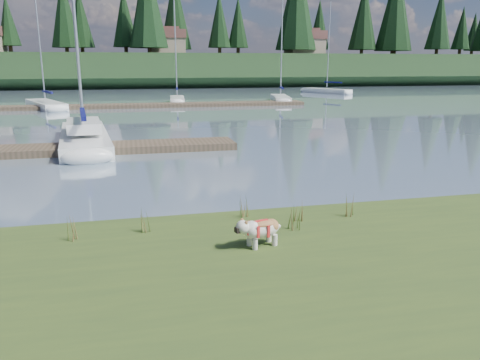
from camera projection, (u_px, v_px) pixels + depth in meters
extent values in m
plane|color=#7F95AA|center=(135.00, 107.00, 40.25)|extent=(200.00, 200.00, 0.00)
cube|color=#394D1D|center=(176.00, 334.00, 6.18)|extent=(60.00, 9.00, 0.35)
cube|color=black|center=(131.00, 71.00, 80.29)|extent=(200.00, 20.00, 5.00)
cylinder|color=silver|center=(255.00, 244.00, 8.53)|extent=(0.10, 0.10, 0.21)
cylinder|color=silver|center=(249.00, 240.00, 8.71)|extent=(0.10, 0.10, 0.21)
cylinder|color=silver|center=(275.00, 240.00, 8.72)|extent=(0.10, 0.10, 0.21)
cylinder|color=silver|center=(269.00, 236.00, 8.90)|extent=(0.10, 0.10, 0.21)
ellipsoid|color=silver|center=(263.00, 229.00, 8.67)|extent=(0.76, 0.52, 0.33)
ellipsoid|color=#A86E3F|center=(263.00, 223.00, 8.64)|extent=(0.55, 0.44, 0.12)
ellipsoid|color=silver|center=(243.00, 227.00, 8.45)|extent=(0.30, 0.31, 0.24)
cube|color=black|center=(237.00, 230.00, 8.41)|extent=(0.10, 0.14, 0.10)
cube|color=white|center=(85.00, 140.00, 21.73)|extent=(2.95, 9.06, 0.70)
ellipsoid|color=white|center=(83.00, 128.00, 25.81)|extent=(2.19, 2.62, 0.70)
cube|color=#0C0F4E|center=(83.00, 114.00, 20.20)|extent=(0.63, 4.04, 0.20)
cube|color=white|center=(84.00, 125.00, 21.09)|extent=(1.75, 3.37, 0.45)
cube|color=#4C3D2C|center=(45.00, 150.00, 19.49)|extent=(16.00, 2.00, 0.30)
cube|color=#4C3D2C|center=(159.00, 105.00, 40.65)|extent=(26.00, 2.20, 0.30)
cube|color=white|center=(46.00, 105.00, 39.71)|extent=(4.50, 7.92, 0.70)
ellipsoid|color=white|center=(36.00, 102.00, 42.83)|extent=(2.36, 2.60, 0.70)
cylinder|color=silver|center=(38.00, 23.00, 38.10)|extent=(0.12, 0.12, 12.20)
cube|color=#0C0F4E|center=(47.00, 92.00, 38.57)|extent=(1.32, 2.96, 0.20)
cube|color=white|center=(177.00, 101.00, 44.76)|extent=(1.78, 5.75, 0.70)
ellipsoid|color=white|center=(177.00, 99.00, 47.48)|extent=(1.37, 1.65, 0.70)
cylinder|color=silver|center=(175.00, 46.00, 43.55)|extent=(0.12, 0.12, 8.91)
cube|color=#0C0F4E|center=(177.00, 89.00, 43.74)|extent=(0.40, 2.26, 0.20)
cube|color=white|center=(280.00, 99.00, 46.36)|extent=(2.84, 6.73, 0.70)
ellipsoid|color=white|center=(277.00, 97.00, 49.55)|extent=(1.78, 2.05, 0.70)
cylinder|color=silver|center=(282.00, 40.00, 45.00)|extent=(0.12, 0.12, 10.13)
cube|color=#0C0F4E|center=(282.00, 88.00, 45.21)|extent=(0.75, 2.60, 0.20)
cube|color=white|center=(327.00, 91.00, 59.82)|extent=(4.51, 6.85, 0.70)
ellipsoid|color=white|center=(307.00, 90.00, 62.38)|extent=(2.19, 2.35, 0.70)
cylinder|color=silver|center=(329.00, 45.00, 58.44)|extent=(0.12, 0.12, 10.27)
cube|color=#0C0F4E|center=(333.00, 82.00, 58.84)|extent=(1.42, 2.53, 0.20)
cone|color=#475B23|center=(141.00, 221.00, 9.41)|extent=(0.03, 0.03, 0.46)
cone|color=brown|center=(146.00, 224.00, 9.38)|extent=(0.03, 0.03, 0.37)
cone|color=#475B23|center=(143.00, 219.00, 9.44)|extent=(0.03, 0.03, 0.50)
cone|color=brown|center=(148.00, 224.00, 9.43)|extent=(0.03, 0.03, 0.32)
cone|color=#475B23|center=(142.00, 223.00, 9.34)|extent=(0.03, 0.03, 0.41)
cone|color=#475B23|center=(240.00, 207.00, 10.26)|extent=(0.03, 0.03, 0.50)
cone|color=brown|center=(246.00, 210.00, 10.23)|extent=(0.03, 0.03, 0.40)
cone|color=#475B23|center=(243.00, 205.00, 10.30)|extent=(0.03, 0.03, 0.55)
cone|color=brown|center=(247.00, 210.00, 10.28)|extent=(0.03, 0.03, 0.35)
cone|color=#475B23|center=(242.00, 209.00, 10.20)|extent=(0.03, 0.03, 0.45)
cone|color=#475B23|center=(295.00, 209.00, 10.07)|extent=(0.03, 0.03, 0.52)
cone|color=brown|center=(301.00, 212.00, 10.04)|extent=(0.03, 0.03, 0.41)
cone|color=#475B23|center=(297.00, 207.00, 10.10)|extent=(0.03, 0.03, 0.57)
cone|color=brown|center=(302.00, 212.00, 10.09)|extent=(0.03, 0.03, 0.36)
cone|color=#475B23|center=(297.00, 211.00, 10.00)|extent=(0.03, 0.03, 0.46)
cone|color=#475B23|center=(70.00, 228.00, 8.92)|extent=(0.03, 0.03, 0.52)
cone|color=brown|center=(75.00, 231.00, 8.89)|extent=(0.03, 0.03, 0.42)
cone|color=#475B23|center=(73.00, 226.00, 8.95)|extent=(0.03, 0.03, 0.58)
cone|color=brown|center=(77.00, 231.00, 8.94)|extent=(0.03, 0.03, 0.37)
cone|color=#475B23|center=(70.00, 230.00, 8.85)|extent=(0.03, 0.03, 0.47)
cone|color=#475B23|center=(292.00, 218.00, 9.54)|extent=(0.03, 0.03, 0.47)
cone|color=brown|center=(298.00, 221.00, 9.51)|extent=(0.03, 0.03, 0.38)
cone|color=#475B23|center=(294.00, 216.00, 9.58)|extent=(0.03, 0.03, 0.52)
cone|color=brown|center=(299.00, 221.00, 9.56)|extent=(0.03, 0.03, 0.33)
cone|color=#475B23|center=(294.00, 220.00, 9.48)|extent=(0.03, 0.03, 0.43)
cone|color=#475B23|center=(347.00, 204.00, 10.38)|extent=(0.03, 0.03, 0.53)
cone|color=brown|center=(353.00, 207.00, 10.35)|extent=(0.03, 0.03, 0.43)
cone|color=#475B23|center=(349.00, 203.00, 10.41)|extent=(0.03, 0.03, 0.59)
cone|color=brown|center=(353.00, 208.00, 10.40)|extent=(0.03, 0.03, 0.37)
cone|color=#475B23|center=(350.00, 206.00, 10.31)|extent=(0.03, 0.03, 0.48)
cube|color=#33281C|center=(157.00, 230.00, 10.37)|extent=(60.00, 0.50, 0.14)
cylinder|color=#382619|center=(67.00, 50.00, 76.32)|extent=(0.60, 0.60, 1.80)
cone|color=black|center=(64.00, 12.00, 74.91)|extent=(4.84, 4.84, 11.00)
cylinder|color=#382619|center=(149.00, 49.00, 73.51)|extent=(0.60, 0.60, 1.80)
cone|color=black|center=(147.00, 1.00, 71.77)|extent=(6.16, 6.16, 14.00)
cylinder|color=#382619|center=(220.00, 50.00, 79.93)|extent=(0.60, 0.60, 1.80)
cone|color=black|center=(219.00, 20.00, 78.74)|extent=(3.96, 3.96, 9.00)
cylinder|color=#382619|center=(296.00, 51.00, 80.90)|extent=(0.60, 0.60, 1.80)
cone|color=black|center=(297.00, 1.00, 78.95)|extent=(7.04, 7.04, 16.00)
cylinder|color=#382619|center=(361.00, 51.00, 86.82)|extent=(0.60, 0.60, 1.80)
cone|color=black|center=(364.00, 16.00, 85.30)|extent=(5.28, 5.28, 12.00)
cylinder|color=#382619|center=(436.00, 51.00, 85.90)|extent=(0.60, 0.60, 1.80)
cone|color=black|center=(440.00, 19.00, 84.54)|extent=(4.62, 4.62, 10.50)
cube|color=gray|center=(166.00, 47.00, 78.78)|extent=(6.00, 5.00, 2.80)
cube|color=brown|center=(166.00, 34.00, 78.27)|extent=(6.30, 5.30, 1.40)
cube|color=brown|center=(165.00, 29.00, 78.08)|extent=(4.20, 3.60, 0.70)
cube|color=gray|center=(305.00, 48.00, 82.17)|extent=(6.00, 5.00, 2.80)
cube|color=brown|center=(305.00, 35.00, 81.66)|extent=(6.30, 5.30, 1.40)
cube|color=brown|center=(305.00, 31.00, 81.47)|extent=(4.20, 3.60, 0.70)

